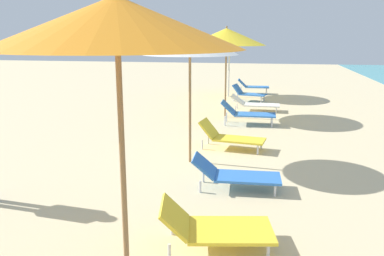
# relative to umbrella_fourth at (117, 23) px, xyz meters

# --- Properties ---
(umbrella_fourth) EXTENTS (2.05, 2.05, 2.81)m
(umbrella_fourth) POSITION_rel_umbrella_fourth_xyz_m (0.00, 0.00, 0.00)
(umbrella_fourth) COLOR olive
(umbrella_fourth) RESTS_ON ground
(lounger_fourth_shoreside) EXTENTS (1.42, 0.90, 0.55)m
(lounger_fourth_shoreside) POSITION_rel_umbrella_fourth_xyz_m (0.64, 1.16, -2.28)
(lounger_fourth_shoreside) COLOR yellow
(lounger_fourth_shoreside) RESTS_ON ground
(umbrella_fifth) EXTENTS (1.82, 1.82, 2.60)m
(umbrella_fifth) POSITION_rel_umbrella_fourth_xyz_m (-0.25, 4.26, -0.23)
(umbrella_fifth) COLOR olive
(umbrella_fifth) RESTS_ON ground
(lounger_fifth_shoreside) EXTENTS (1.48, 0.75, 0.62)m
(lounger_fifth_shoreside) POSITION_rel_umbrella_fourth_xyz_m (0.44, 5.31, -2.25)
(lounger_fifth_shoreside) COLOR yellow
(lounger_fifth_shoreside) RESTS_ON ground
(lounger_fifth_inland) EXTENTS (1.44, 0.63, 0.54)m
(lounger_fifth_inland) POSITION_rel_umbrella_fourth_xyz_m (0.73, 3.01, -2.28)
(lounger_fifth_inland) COLOR blue
(lounger_fifth_inland) RESTS_ON ground
(umbrella_sixth) EXTENTS (2.32, 2.32, 2.71)m
(umbrella_sixth) POSITION_rel_umbrella_fourth_xyz_m (-0.05, 8.77, -0.14)
(umbrella_sixth) COLOR olive
(umbrella_sixth) RESTS_ON ground
(lounger_sixth_shoreside) EXTENTS (1.60, 0.66, 0.52)m
(lounger_sixth_shoreside) POSITION_rel_umbrella_fourth_xyz_m (0.80, 9.95, -2.29)
(lounger_sixth_shoreside) COLOR white
(lounger_sixth_shoreside) RESTS_ON ground
(lounger_sixth_inland) EXTENTS (1.52, 0.65, 0.66)m
(lounger_sixth_inland) POSITION_rel_umbrella_fourth_xyz_m (0.66, 7.84, -2.20)
(lounger_sixth_inland) COLOR blue
(lounger_sixth_inland) RESTS_ON ground
(umbrella_farthest) EXTENTS (2.58, 2.58, 2.60)m
(umbrella_farthest) POSITION_rel_umbrella_fourth_xyz_m (-0.35, 12.87, -0.24)
(umbrella_farthest) COLOR silver
(umbrella_farthest) RESTS_ON ground
(lounger_farthest_shoreside) EXTENTS (1.32, 0.61, 0.62)m
(lounger_farthest_shoreside) POSITION_rel_umbrella_fourth_xyz_m (0.58, 13.88, -2.20)
(lounger_farthest_shoreside) COLOR blue
(lounger_farthest_shoreside) RESTS_ON ground
(lounger_farthest_inland) EXTENTS (1.32, 0.82, 0.63)m
(lounger_farthest_inland) POSITION_rel_umbrella_fourth_xyz_m (0.49, 11.86, -2.22)
(lounger_farthest_inland) COLOR blue
(lounger_farthest_inland) RESTS_ON ground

